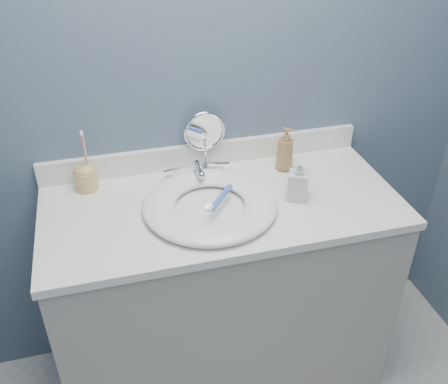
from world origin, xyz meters
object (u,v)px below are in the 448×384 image
object	(u,v)px
soap_bottle_amber	(285,149)
soap_bottle_clear	(298,179)
makeup_mirror	(205,138)
toothbrush_holder	(86,176)

from	to	relation	value
soap_bottle_amber	soap_bottle_clear	distance (m)	0.20
soap_bottle_amber	soap_bottle_clear	bearing A→B (deg)	-138.60
makeup_mirror	toothbrush_holder	size ratio (longest dim) A/B	1.03
soap_bottle_amber	toothbrush_holder	distance (m)	0.72
makeup_mirror	toothbrush_holder	xyz separation A→B (m)	(-0.44, -0.04, -0.07)
toothbrush_holder	soap_bottle_clear	bearing A→B (deg)	-19.38
soap_bottle_amber	toothbrush_holder	size ratio (longest dim) A/B	0.76
soap_bottle_amber	soap_bottle_clear	size ratio (longest dim) A/B	1.13
soap_bottle_clear	toothbrush_holder	size ratio (longest dim) A/B	0.67
soap_bottle_amber	makeup_mirror	bearing A→B (deg)	122.11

